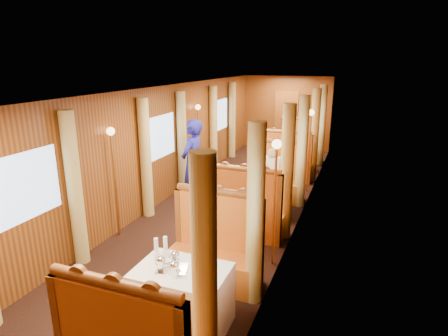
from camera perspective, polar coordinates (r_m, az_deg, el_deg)
The scene contains 46 objects.
floor at distance 7.86m, azimuth 0.32°, elevation -6.41°, with size 3.00×12.00×0.01m, color black, non-canonical shape.
ceiling at distance 7.28m, azimuth 0.35°, elevation 12.08°, with size 3.00×12.00×0.01m, color silver, non-canonical shape.
wall_far at distance 13.18m, azimuth 9.47°, elevation 8.24°, with size 3.00×2.50×0.01m, color brown, non-canonical shape.
wall_left at distance 8.10m, azimuth -9.69°, elevation 3.32°, with size 12.00×2.50×0.01m, color brown, non-canonical shape.
wall_right at distance 7.11m, azimuth 11.75°, elevation 1.42°, with size 12.00×2.50×0.01m, color brown, non-canonical shape.
doorway_far at distance 13.19m, azimuth 9.39°, elevation 7.15°, with size 0.80×0.04×2.00m, color brown.
table_near at distance 4.59m, azimuth -6.36°, elevation -19.12°, with size 1.05×0.72×0.75m, color white.
banquette_near_aft at distance 5.35m, azimuth -1.37°, elevation -12.89°, with size 1.30×0.55×1.34m.
table_mid at distance 7.52m, azimuth 5.71°, elevation -4.51°, with size 1.05×0.72×0.75m, color white.
banquette_mid_fwd at distance 6.59m, azimuth 3.42°, elevation -7.04°, with size 1.30×0.55×1.34m.
banquette_mid_aft at distance 8.43m, azimuth 7.51°, elevation -1.90°, with size 1.30×0.55×1.34m.
table_far at distance 10.79m, azimuth 10.53°, elevation 1.71°, with size 1.05×0.72×0.75m, color white.
banquette_far_fwd at distance 9.82m, azimuth 9.48°, elevation 0.61°, with size 1.30×0.55×1.34m.
banquette_far_aft at distance 11.76m, azimuth 11.44°, elevation 3.09°, with size 1.30×0.55×1.34m.
tea_tray at distance 4.40m, azimuth -7.91°, elevation -14.94°, with size 0.34×0.26×0.01m, color silver.
teapot_left at distance 4.37m, azimuth -9.51°, elevation -14.38°, with size 0.16×0.12×0.13m, color silver, non-canonical shape.
teapot_right at distance 4.25m, azimuth -7.59°, elevation -15.23°, with size 0.17×0.13×0.14m, color silver, non-canonical shape.
teapot_back at distance 4.45m, azimuth -7.44°, elevation -13.68°, with size 0.16×0.12×0.13m, color silver, non-canonical shape.
fruit_plate at distance 4.15m, azimuth -3.37°, elevation -16.70°, with size 0.21×0.21×0.05m.
cup_inboard at distance 4.58m, azimuth -10.25°, elevation -12.28°, with size 0.08×0.08×0.26m.
cup_outboard at distance 4.60m, azimuth -8.89°, elevation -12.09°, with size 0.08×0.08×0.26m.
rose_vase_mid at distance 7.35m, azimuth 6.02°, elevation -0.46°, with size 0.06×0.06×0.36m.
rose_vase_far at distance 10.70m, azimuth 10.71°, elevation 4.61°, with size 0.06×0.06×0.36m.
window_left_near at distance 5.42m, azimuth -28.38°, elevation -2.68°, with size 1.20×0.90×0.01m, color #93ADD1, non-canonical shape.
curtain_left_near_b at distance 5.94m, azimuth -21.80°, elevation -3.13°, with size 0.22×0.22×2.35m, color tan.
window_right_near at distance 3.81m, azimuth 3.17°, elevation -8.20°, with size 1.20×0.90×0.01m, color #93ADD1, non-canonical shape.
curtain_right_near_a at distance 3.33m, azimuth -2.95°, elevation -17.48°, with size 0.22×0.22×2.35m, color tan.
curtain_right_near_b at distance 4.63m, azimuth 4.78°, elevation -7.36°, with size 0.22×0.22×2.35m, color tan.
window_left_mid at distance 8.05m, azimuth -9.66°, elevation 4.70°, with size 1.20×0.90×0.01m, color #93ADD1, non-canonical shape.
curtain_left_mid_a at distance 7.41m, azimuth -11.86°, elevation 1.41°, with size 0.22×0.22×2.35m, color tan.
curtain_left_mid_b at distance 8.73m, azimuth -6.43°, elevation 3.87°, with size 0.22×0.22×2.35m, color tan.
window_right_mid at distance 7.07m, azimuth 11.73°, elevation 3.00°, with size 1.20×0.90×0.01m, color #93ADD1, non-canonical shape.
curtain_right_mid_a at distance 6.41m, azimuth 9.54°, elevation -0.78°, with size 0.22×0.22×2.35m, color tan.
curtain_right_mid_b at distance 7.90m, azimuth 11.77°, elevation 2.32°, with size 0.22×0.22×2.35m, color tan.
window_left_far at distance 11.17m, azimuth -0.63°, elevation 8.09°, with size 1.20×0.90×0.01m, color #93ADD1, non-canonical shape.
curtain_left_far_a at distance 10.46m, azimuth -1.63°, elevation 6.01°, with size 0.22×0.22×2.35m, color tan.
curtain_left_far_b at distance 11.90m, azimuth 1.22°, elevation 7.25°, with size 0.22×0.22×2.35m, color tan.
window_right_far at distance 10.49m, azimuth 14.82°, elevation 7.03°, with size 1.20×0.90×0.01m, color #93ADD1, non-canonical shape.
curtain_right_far_a at distance 9.78m, azimuth 13.59°, elevation 4.84°, with size 0.22×0.22×2.35m, color tan.
curtain_right_far_b at distance 11.31m, azimuth 14.62°, elevation 6.26°, with size 0.22×0.22×2.35m, color tan.
sconce_left_fore at distance 6.60m, azimuth -16.55°, elevation 1.15°, with size 0.14×0.14×1.95m.
sconce_right_fore at distance 5.44m, azimuth 7.84°, elevation -1.49°, with size 0.14×0.14×1.95m.
sconce_left_aft at distance 9.56m, azimuth -3.95°, elevation 6.28°, with size 0.14×0.14×1.95m.
sconce_right_aft at distance 8.79m, azimuth 12.99°, elevation 5.04°, with size 0.14×0.14×1.95m.
steward at distance 7.90m, azimuth -4.79°, elevation 0.75°, with size 0.68×0.44×1.86m, color navy.
passenger at distance 8.08m, azimuth 7.13°, elevation -0.34°, with size 0.40×0.44×0.76m.
Camera 1 is at (2.50, -6.82, 3.02)m, focal length 30.00 mm.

